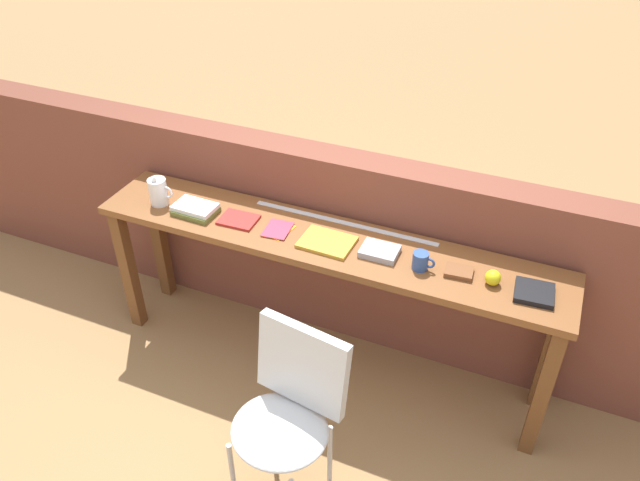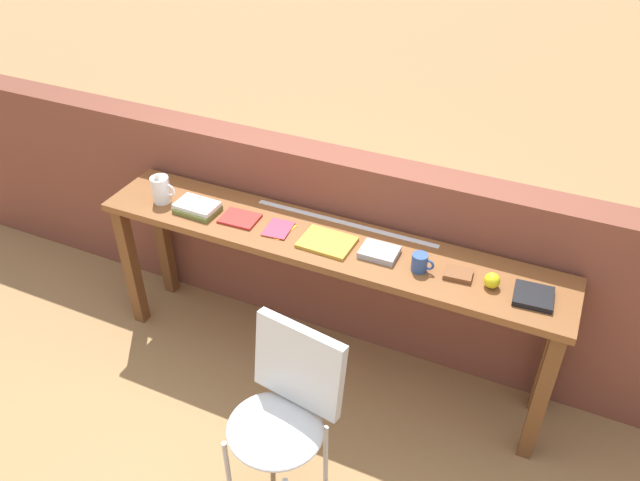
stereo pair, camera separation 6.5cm
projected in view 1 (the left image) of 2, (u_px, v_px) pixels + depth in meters
ground_plane at (302, 396)px, 3.46m from camera, size 40.00×40.00×0.00m
brick_wall_back at (346, 247)px, 3.59m from camera, size 6.00×0.20×1.18m
sideboard at (324, 260)px, 3.25m from camera, size 2.50×0.44×0.88m
chair_white_moulded at (288, 408)px, 2.74m from camera, size 0.50×0.51×0.89m
pitcher_white at (158, 191)px, 3.39m from camera, size 0.14×0.10×0.18m
book_stack_leftmost at (195, 209)px, 3.34m from camera, size 0.23×0.17×0.05m
magazine_cycling at (238, 220)px, 3.29m from camera, size 0.20×0.16×0.01m
pamphlet_pile_colourful at (278, 230)px, 3.22m from camera, size 0.15×0.18×0.01m
book_open_centre at (327, 242)px, 3.13m from camera, size 0.27×0.21×0.02m
book_grey_hardcover at (380, 251)px, 3.05m from camera, size 0.18×0.14×0.03m
mug at (421, 261)px, 2.94m from camera, size 0.11×0.08×0.09m
leather_journal_brown at (459, 272)px, 2.93m from camera, size 0.14×0.11×0.02m
sports_ball_small at (493, 278)px, 2.86m from camera, size 0.07×0.07×0.07m
book_repair_rightmost at (534, 293)px, 2.81m from camera, size 0.19×0.18×0.03m
ruler_metal_back_edge at (344, 223)px, 3.28m from camera, size 1.02×0.03×0.00m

